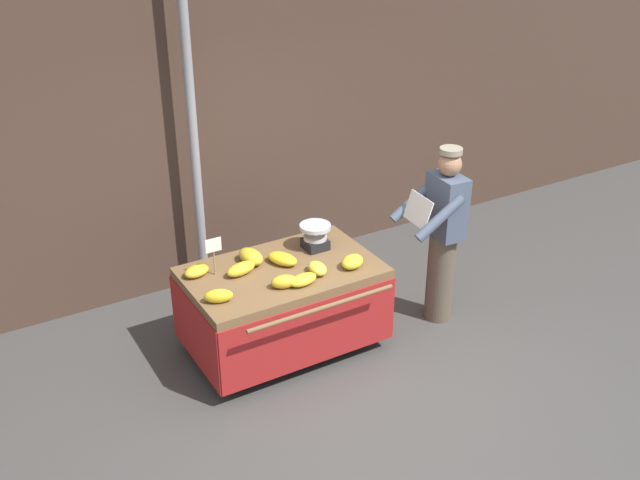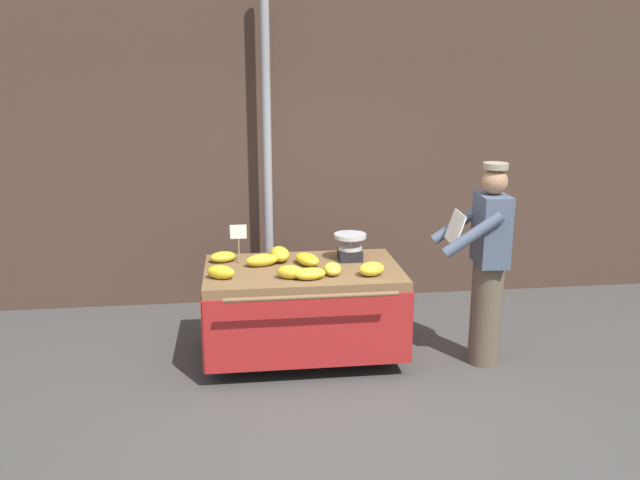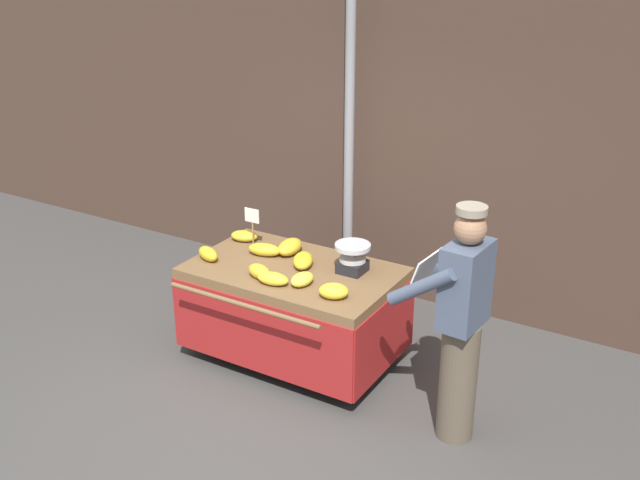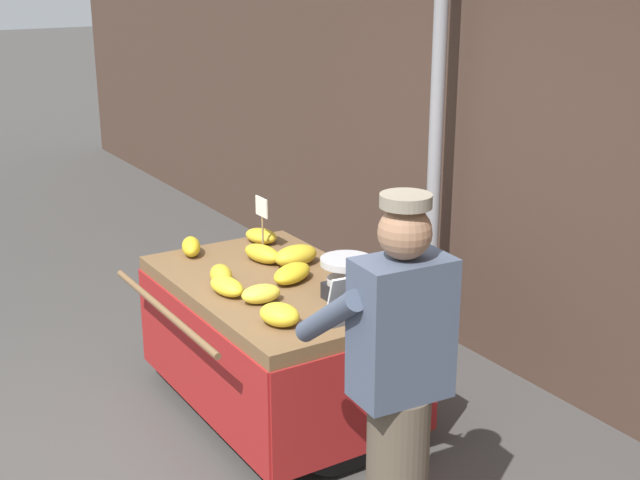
% 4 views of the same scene
% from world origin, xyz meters
% --- Properties ---
extents(ground_plane, '(60.00, 60.00, 0.00)m').
position_xyz_m(ground_plane, '(0.00, 0.00, 0.00)').
color(ground_plane, '#423F3D').
extents(back_wall, '(16.00, 0.24, 3.95)m').
position_xyz_m(back_wall, '(0.00, 2.65, 1.98)').
color(back_wall, '#473328').
rests_on(back_wall, ground).
extents(street_pole, '(0.09, 0.09, 3.30)m').
position_xyz_m(street_pole, '(-0.50, 2.29, 1.65)').
color(street_pole, gray).
rests_on(street_pole, ground).
extents(banana_cart, '(1.66, 1.21, 0.82)m').
position_xyz_m(banana_cart, '(-0.28, 1.00, 0.59)').
color(banana_cart, brown).
rests_on(banana_cart, ground).
extents(weighing_scale, '(0.28, 0.28, 0.24)m').
position_xyz_m(weighing_scale, '(0.15, 1.18, 0.94)').
color(weighing_scale, black).
rests_on(weighing_scale, banana_cart).
extents(price_sign, '(0.14, 0.01, 0.34)m').
position_xyz_m(price_sign, '(-0.81, 1.20, 1.06)').
color(price_sign, '#997A51').
rests_on(price_sign, banana_cart).
extents(banana_bunch_0, '(0.25, 0.19, 0.11)m').
position_xyz_m(banana_bunch_0, '(-0.96, 0.78, 0.87)').
color(banana_bunch_0, gold).
rests_on(banana_bunch_0, banana_cart).
extents(banana_bunch_1, '(0.24, 0.17, 0.11)m').
position_xyz_m(banana_bunch_1, '(-0.41, 0.72, 0.87)').
color(banana_bunch_1, gold).
rests_on(banana_bunch_1, banana_cart).
extents(banana_bunch_2, '(0.16, 0.23, 0.10)m').
position_xyz_m(banana_bunch_2, '(-0.06, 0.78, 0.87)').
color(banana_bunch_2, yellow).
rests_on(banana_bunch_2, banana_cart).
extents(banana_bunch_3, '(0.27, 0.16, 0.10)m').
position_xyz_m(banana_bunch_3, '(-0.25, 0.68, 0.86)').
color(banana_bunch_3, yellow).
rests_on(banana_bunch_3, banana_cart).
extents(banana_bunch_4, '(0.27, 0.21, 0.09)m').
position_xyz_m(banana_bunch_4, '(-0.95, 1.26, 0.86)').
color(banana_bunch_4, gold).
rests_on(banana_bunch_4, banana_cart).
extents(banana_bunch_5, '(0.26, 0.23, 0.11)m').
position_xyz_m(banana_bunch_5, '(0.25, 0.72, 0.87)').
color(banana_bunch_5, yellow).
rests_on(banana_bunch_5, banana_cart).
extents(banana_bunch_6, '(0.30, 0.19, 0.10)m').
position_xyz_m(banana_bunch_6, '(-0.62, 1.09, 0.87)').
color(banana_bunch_6, gold).
rests_on(banana_bunch_6, banana_cart).
extents(banana_bunch_7, '(0.20, 0.30, 0.12)m').
position_xyz_m(banana_bunch_7, '(-0.46, 1.23, 0.88)').
color(banana_bunch_7, gold).
rests_on(banana_bunch_7, banana_cart).
extents(banana_bunch_8, '(0.27, 0.33, 0.10)m').
position_xyz_m(banana_bunch_8, '(-0.23, 1.08, 0.87)').
color(banana_bunch_8, gold).
rests_on(banana_bunch_8, banana_cart).
extents(vendor_person, '(0.60, 0.54, 1.71)m').
position_xyz_m(vendor_person, '(1.22, 0.72, 0.87)').
color(vendor_person, brown).
rests_on(vendor_person, ground).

